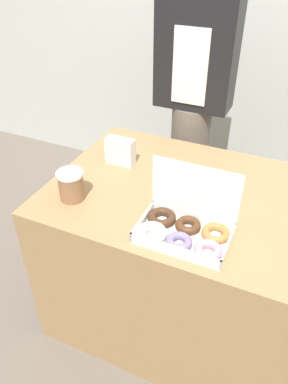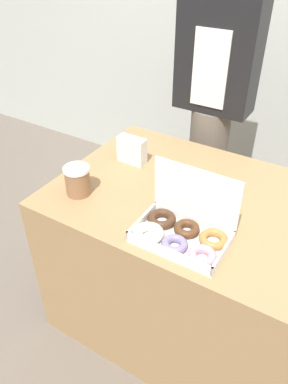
# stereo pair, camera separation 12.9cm
# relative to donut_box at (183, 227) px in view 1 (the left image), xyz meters

# --- Properties ---
(ground_plane) EXTENTS (14.00, 14.00, 0.00)m
(ground_plane) POSITION_rel_donut_box_xyz_m (-0.05, 0.25, -0.81)
(ground_plane) COLOR #665B51
(wall_back) EXTENTS (10.00, 0.05, 2.60)m
(wall_back) POSITION_rel_donut_box_xyz_m (-0.05, 1.53, 0.49)
(wall_back) COLOR #B2B7B2
(wall_back) RESTS_ON ground_plane
(table) EXTENTS (1.15, 0.81, 0.77)m
(table) POSITION_rel_donut_box_xyz_m (-0.05, 0.25, -0.42)
(table) COLOR #99754C
(table) RESTS_ON ground_plane
(donut_box) EXTENTS (0.33, 0.23, 0.24)m
(donut_box) POSITION_rel_donut_box_xyz_m (0.00, 0.00, 0.00)
(donut_box) COLOR white
(donut_box) RESTS_ON table
(coffee_cup) EXTENTS (0.10, 0.10, 0.12)m
(coffee_cup) POSITION_rel_donut_box_xyz_m (-0.47, 0.03, 0.03)
(coffee_cup) COLOR #8C6042
(coffee_cup) RESTS_ON table
(napkin_holder) EXTENTS (0.13, 0.05, 0.12)m
(napkin_holder) POSITION_rel_donut_box_xyz_m (-0.42, 0.34, 0.02)
(napkin_holder) COLOR silver
(napkin_holder) RESTS_ON table
(person_customer) EXTENTS (0.39, 0.23, 1.68)m
(person_customer) POSITION_rel_donut_box_xyz_m (-0.26, 0.87, 0.14)
(person_customer) COLOR #665B51
(person_customer) RESTS_ON ground_plane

